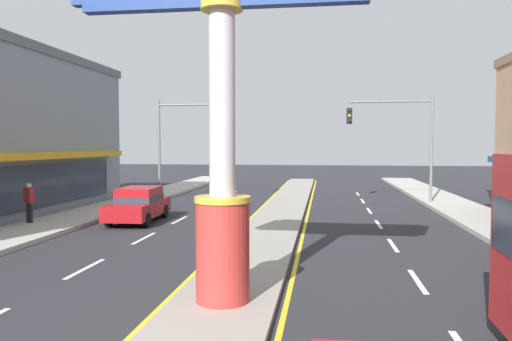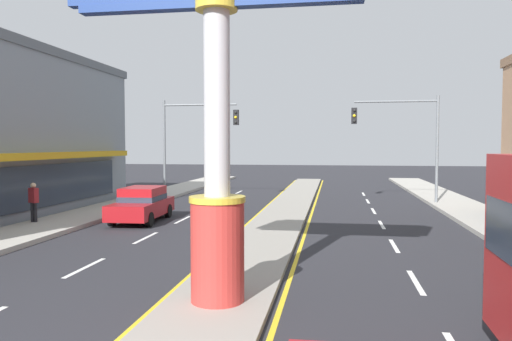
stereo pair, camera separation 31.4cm
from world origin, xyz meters
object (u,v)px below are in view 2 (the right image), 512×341
traffic_light_right_side (405,130)px  pedestrian_near_kerb (34,200)px  district_sign (217,105)px  sedan_far_right_lane (142,204)px  traffic_light_left_side (191,132)px

traffic_light_right_side → pedestrian_near_kerb: size_ratio=3.74×
district_sign → pedestrian_near_kerb: district_sign is taller
sedan_far_right_lane → traffic_light_right_side: bearing=33.1°
pedestrian_near_kerb → sedan_far_right_lane: bearing=26.3°
traffic_light_left_side → traffic_light_right_side: same height
district_sign → pedestrian_near_kerb: size_ratio=4.69×
sedan_far_right_lane → traffic_light_left_side: bearing=91.9°
district_sign → sedan_far_right_lane: district_sign is taller
traffic_light_right_side → pedestrian_near_kerb: (-16.42, -10.09, -3.13)m
district_sign → traffic_light_left_side: (-6.36, 19.24, 0.01)m
district_sign → traffic_light_left_side: district_sign is taller
district_sign → sedan_far_right_lane: size_ratio=1.77×
traffic_light_left_side → sedan_far_right_lane: bearing=-88.1°
traffic_light_right_side → pedestrian_near_kerb: 19.53m
sedan_far_right_lane → pedestrian_near_kerb: pedestrian_near_kerb is taller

